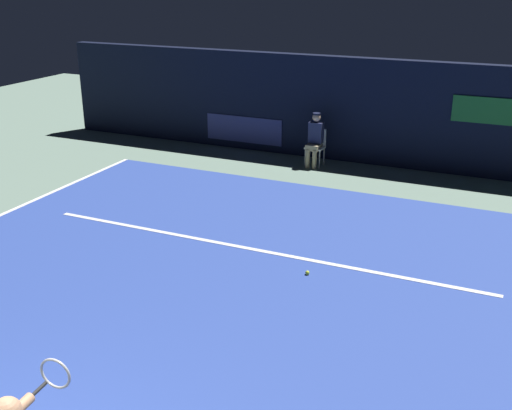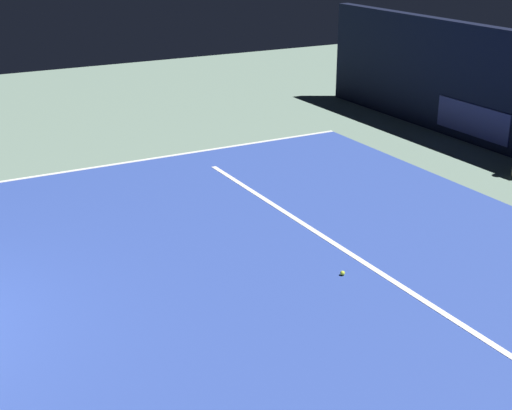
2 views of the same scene
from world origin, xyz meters
name	(u,v)px [view 1 (image 1 of 2)]	position (x,y,z in m)	size (l,w,h in m)	color
ground_plane	(197,301)	(0.00, 4.64, 0.00)	(32.58, 32.58, 0.00)	slate
court_surface	(197,301)	(0.00, 4.64, 0.01)	(10.56, 11.29, 0.01)	#2D479E
line_service	(252,249)	(0.00, 6.62, 0.01)	(8.24, 0.10, 0.01)	white
back_wall	(352,110)	(0.00, 12.62, 1.30)	(16.59, 0.33, 2.60)	black
line_judge_on_chair	(315,139)	(-0.66, 11.80, 0.69)	(0.45, 0.53, 1.32)	white
tennis_ball	(307,273)	(1.21, 6.11, 0.05)	(0.07, 0.07, 0.07)	#CCE033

